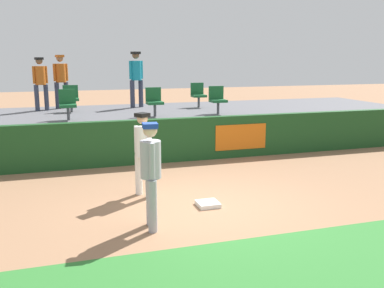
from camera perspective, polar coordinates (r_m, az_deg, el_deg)
ground_plane at (r=8.07m, az=2.31°, el=-8.50°), size 60.00×60.00×0.00m
grass_foreground_strip at (r=5.69m, az=12.59°, el=-17.76°), size 18.00×2.80×0.01m
first_base at (r=8.16m, az=2.12°, el=-7.97°), size 0.40×0.40×0.08m
player_fielder_home at (r=8.54m, az=-6.55°, el=-0.62°), size 0.44×0.55×1.69m
player_runner_visitor at (r=6.88m, az=-5.50°, el=-3.26°), size 0.36×0.49×1.74m
field_wall at (r=11.36m, az=-3.94°, el=0.45°), size 18.00×0.26×1.17m
bleacher_platform at (r=13.85m, az=-6.48°, el=2.14°), size 18.00×4.80×1.04m
seat_front_right at (r=13.21m, az=3.40°, el=6.09°), size 0.47×0.44×0.84m
seat_back_left at (r=14.15m, az=-15.81°, el=6.04°), size 0.47×0.44×0.84m
seat_front_center at (r=12.64m, az=-5.05°, el=5.82°), size 0.46×0.44×0.84m
seat_back_right at (r=14.89m, az=0.82°, el=6.71°), size 0.46×0.44×0.84m
seat_front_left at (r=12.36m, az=-16.21°, el=5.28°), size 0.46×0.44×0.84m
spectator_hooded at (r=14.73m, az=-19.51°, el=8.02°), size 0.46×0.41×1.70m
spectator_capped at (r=14.98m, az=-7.43°, el=9.05°), size 0.50×0.46×1.89m
spectator_casual at (r=15.23m, az=-17.04°, el=8.45°), size 0.48×0.43×1.78m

